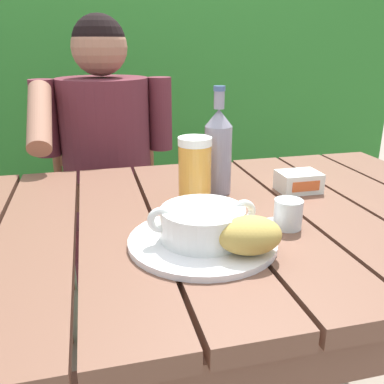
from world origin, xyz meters
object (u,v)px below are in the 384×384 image
Objects in this scene: bread_roll at (250,235)px; beer_bottle at (218,150)px; serving_plate at (203,241)px; person_eating at (107,161)px; water_glass_small at (288,214)px; chair_near_diner at (109,203)px; butter_tub at (299,182)px; beer_glass at (195,171)px; table_knife at (262,221)px; soup_bowl at (203,223)px.

beer_bottle is (0.05, 0.35, 0.07)m from bread_roll.
bread_roll reaches higher than serving_plate.
person_eating is 19.99× the size of water_glass_small.
bread_roll is at bearing -76.89° from person_eating.
chair_near_diner is 0.31m from person_eating.
serving_plate is 0.32m from beer_bottle.
butter_tub is (0.32, 0.23, 0.02)m from serving_plate.
beer_glass reaches higher than water_glass_small.
chair_near_diner is 1.06m from water_glass_small.
beer_glass is (-0.03, 0.29, 0.04)m from bread_roll.
serving_plate is at bearing -156.44° from table_knife.
person_eating is at bearing 111.45° from table_knife.
beer_glass is at bearing -73.19° from person_eating.
soup_bowl is 0.40m from butter_tub.
water_glass_small reaches higher than butter_tub.
serving_plate is 0.04m from soup_bowl.
person_eating reaches higher than soup_bowl.
person_eating is 7.57× the size of beer_glass.
serving_plate is at bearing -100.31° from beer_glass.
table_knife is (0.15, 0.06, -0.00)m from serving_plate.
beer_bottle is at bearing -64.09° from person_eating.
chair_near_diner reaches higher than water_glass_small.
serving_plate is 2.34× the size of bread_roll.
chair_near_diner is 1.06m from soup_bowl.
water_glass_small is 0.58× the size of butter_tub.
butter_tub is at bearing -59.11° from chair_near_diner.
person_eating is at bearing 99.89° from soup_bowl.
beer_bottle reaches higher than table_knife.
person_eating is at bearing -90.84° from chair_near_diner.
bread_roll is 0.36m from beer_bottle.
bread_roll is at bearing -79.40° from chair_near_diner.
beer_glass reaches higher than butter_tub.
butter_tub reaches higher than serving_plate.
table_knife is (0.15, 0.06, -0.04)m from soup_bowl.
water_glass_small is (0.19, 0.03, 0.02)m from serving_plate.
chair_near_diner is at bearing 102.53° from beer_glass.
soup_bowl is 1.73× the size of bread_roll.
serving_plate is (0.14, -0.80, 0.05)m from person_eating.
soup_bowl is at bearing 130.60° from bread_roll.
chair_near_diner is 3.43× the size of serving_plate.
person_eating is 0.81m from serving_plate.
soup_bowl is 1.99× the size of butter_tub.
water_glass_small is at bearing -71.33° from chair_near_diner.
butter_tub is at bearing 4.77° from beer_glass.
table_knife is at bearing -80.74° from beer_bottle.
beer_bottle reaches higher than soup_bowl.
bread_roll is at bearing -140.08° from water_glass_small.
person_eating is 0.60m from beer_bottle.
beer_bottle is (0.25, -0.72, 0.39)m from chair_near_diner.
bread_roll is 1.99× the size of water_glass_small.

